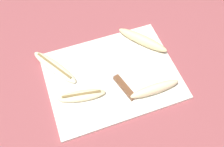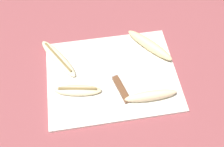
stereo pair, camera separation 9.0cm
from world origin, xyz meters
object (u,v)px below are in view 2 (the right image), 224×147
knife (118,83)px  banana_pale_long (151,96)px  banana_bright_far (58,58)px  banana_soft_right (150,45)px  banana_cream_curved (78,90)px

knife → banana_pale_long: banana_pale_long is taller
knife → banana_bright_far: 0.24m
knife → banana_soft_right: size_ratio=1.40×
banana_soft_right → banana_pale_long: same height
banana_bright_far → banana_cream_curved: bearing=-67.9°
banana_pale_long → banana_bright_far: (-0.29, 0.20, -0.01)m
banana_pale_long → banana_soft_right: bearing=77.9°
knife → banana_soft_right: 0.19m
banana_cream_curved → banana_bright_far: (-0.06, 0.14, -0.00)m
knife → banana_cream_curved: 0.14m
banana_pale_long → knife: bearing=144.4°
knife → banana_pale_long: (0.10, -0.07, 0.01)m
banana_soft_right → banana_cream_curved: bearing=-152.8°
banana_pale_long → banana_bright_far: 0.36m
banana_soft_right → knife: bearing=-136.1°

